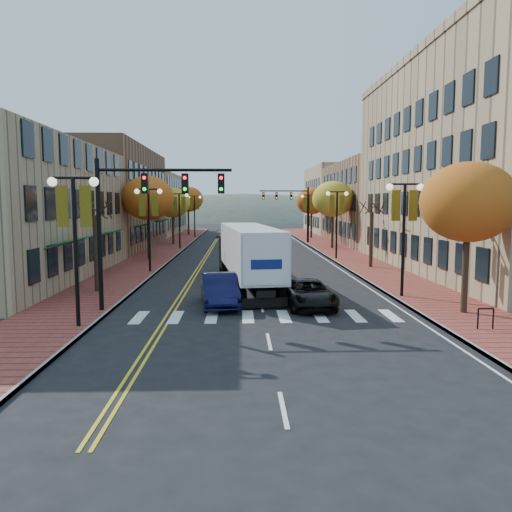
{
  "coord_description": "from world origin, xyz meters",
  "views": [
    {
      "loc": [
        -1.05,
        -19.7,
        5.04
      ],
      "look_at": [
        -0.18,
        6.85,
        2.2
      ],
      "focal_mm": 35.0,
      "sensor_mm": 36.0,
      "label": 1
    }
  ],
  "objects": [
    {
      "name": "lamp_left_c",
      "position": [
        -7.5,
        34.0,
        4.29
      ],
      "size": [
        1.96,
        0.36,
        6.05
      ],
      "color": "black",
      "rests_on": "ground"
    },
    {
      "name": "lamp_left_b",
      "position": [
        -7.5,
        16.0,
        4.29
      ],
      "size": [
        1.96,
        0.36,
        6.05
      ],
      "color": "black",
      "rests_on": "ground"
    },
    {
      "name": "traffic_mast_near",
      "position": [
        -5.48,
        3.0,
        4.92
      ],
      "size": [
        6.1,
        0.35,
        7.0
      ],
      "color": "black",
      "rests_on": "ground"
    },
    {
      "name": "tree_left_d",
      "position": [
        -9.0,
        58.0,
        5.6
      ],
      "size": [
        4.61,
        4.61,
        7.42
      ],
      "color": "#382619",
      "rests_on": "sidewalk_left"
    },
    {
      "name": "lamp_right_c",
      "position": [
        7.5,
        42.0,
        4.29
      ],
      "size": [
        1.96,
        0.36,
        6.05
      ],
      "color": "black",
      "rests_on": "ground"
    },
    {
      "name": "lamp_left_a",
      "position": [
        -7.5,
        0.0,
        4.29
      ],
      "size": [
        1.96,
        0.36,
        6.05
      ],
      "color": "black",
      "rests_on": "ground"
    },
    {
      "name": "building_right_far",
      "position": [
        18.5,
        64.0,
        5.5
      ],
      "size": [
        15.0,
        20.0,
        11.0
      ],
      "primitive_type": "cube",
      "color": "#9E8966",
      "rests_on": "ground"
    },
    {
      "name": "building_left_mid",
      "position": [
        -17.0,
        36.0,
        5.5
      ],
      "size": [
        12.0,
        24.0,
        11.0
      ],
      "primitive_type": "cube",
      "color": "brown",
      "rests_on": "ground"
    },
    {
      "name": "car_far_silver",
      "position": [
        2.43,
        56.77,
        0.63
      ],
      "size": [
        1.88,
        4.4,
        1.27
      ],
      "primitive_type": "imported",
      "rotation": [
        0.0,
        0.0,
        -0.02
      ],
      "color": "#93939A",
      "rests_on": "ground"
    },
    {
      "name": "lamp_left_d",
      "position": [
        -7.5,
        52.0,
        4.29
      ],
      "size": [
        1.96,
        0.36,
        6.05
      ],
      "color": "black",
      "rests_on": "ground"
    },
    {
      "name": "black_suv",
      "position": [
        2.28,
        4.03,
        0.66
      ],
      "size": [
        2.46,
        4.89,
        1.33
      ],
      "primitive_type": "imported",
      "rotation": [
        0.0,
        0.0,
        0.05
      ],
      "color": "black",
      "rests_on": "ground"
    },
    {
      "name": "traffic_mast_far",
      "position": [
        5.48,
        42.0,
        4.92
      ],
      "size": [
        6.1,
        0.34,
        7.0
      ],
      "color": "black",
      "rests_on": "ground"
    },
    {
      "name": "tree_right_b",
      "position": [
        9.0,
        18.0,
        2.25
      ],
      "size": [
        0.28,
        0.28,
        4.2
      ],
      "color": "#382619",
      "rests_on": "sidewalk_right"
    },
    {
      "name": "lamp_right_b",
      "position": [
        7.5,
        24.0,
        4.29
      ],
      "size": [
        1.96,
        0.36,
        6.05
      ],
      "color": "black",
      "rests_on": "ground"
    },
    {
      "name": "semi_truck",
      "position": [
        -0.63,
        10.31,
        2.14
      ],
      "size": [
        3.98,
        14.84,
        3.67
      ],
      "rotation": [
        0.0,
        0.0,
        0.11
      ],
      "color": "black",
      "rests_on": "ground"
    },
    {
      "name": "lamp_right_a",
      "position": [
        7.5,
        6.0,
        4.29
      ],
      "size": [
        1.96,
        0.36,
        6.05
      ],
      "color": "black",
      "rests_on": "ground"
    },
    {
      "name": "navy_sedan",
      "position": [
        -2.06,
        4.47,
        0.79
      ],
      "size": [
        2.21,
        4.95,
        1.58
      ],
      "primitive_type": "imported",
      "rotation": [
        0.0,
        0.0,
        0.12
      ],
      "color": "black",
      "rests_on": "ground"
    },
    {
      "name": "car_far_white",
      "position": [
        -3.37,
        54.06,
        0.81
      ],
      "size": [
        2.4,
        4.91,
        1.61
      ],
      "primitive_type": "imported",
      "rotation": [
        0.0,
        0.0,
        -0.11
      ],
      "color": "silver",
      "rests_on": "ground"
    },
    {
      "name": "tree_left_a",
      "position": [
        -9.0,
        8.0,
        2.25
      ],
      "size": [
        0.28,
        0.28,
        4.2
      ],
      "color": "#382619",
      "rests_on": "sidewalk_left"
    },
    {
      "name": "tree_left_c",
      "position": [
        -9.0,
        40.0,
        5.05
      ],
      "size": [
        4.16,
        4.16,
        6.69
      ],
      "color": "#382619",
      "rests_on": "sidewalk_left"
    },
    {
      "name": "ground",
      "position": [
        0.0,
        0.0,
        0.0
      ],
      "size": [
        200.0,
        200.0,
        0.0
      ],
      "primitive_type": "plane",
      "color": "black",
      "rests_on": "ground"
    },
    {
      "name": "tree_right_d",
      "position": [
        9.0,
        50.0,
        5.29
      ],
      "size": [
        4.35,
        4.35,
        7.0
      ],
      "color": "#382619",
      "rests_on": "sidewalk_right"
    },
    {
      "name": "car_far_oncoming",
      "position": [
        0.5,
        64.94,
        0.76
      ],
      "size": [
        1.96,
        4.72,
        1.52
      ],
      "primitive_type": "imported",
      "rotation": [
        0.0,
        0.0,
        3.06
      ],
      "color": "#B6B8BF",
      "rests_on": "ground"
    },
    {
      "name": "building_right_near",
      "position": [
        18.5,
        16.0,
        7.5
      ],
      "size": [
        15.0,
        28.0,
        15.0
      ],
      "primitive_type": "cube",
      "color": "#997F5B",
      "rests_on": "ground"
    },
    {
      "name": "tree_right_a",
      "position": [
        9.0,
        2.0,
        5.05
      ],
      "size": [
        4.16,
        4.16,
        6.69
      ],
      "color": "#382619",
      "rests_on": "sidewalk_right"
    },
    {
      "name": "tree_left_b",
      "position": [
        -9.0,
        24.0,
        5.45
      ],
      "size": [
        4.48,
        4.48,
        7.21
      ],
      "color": "#382619",
      "rests_on": "sidewalk_left"
    },
    {
      "name": "building_left_far",
      "position": [
        -17.0,
        61.0,
        4.75
      ],
      "size": [
        12.0,
        26.0,
        9.5
      ],
      "primitive_type": "cube",
      "color": "#9E8966",
      "rests_on": "ground"
    },
    {
      "name": "building_right_mid",
      "position": [
        18.5,
        42.0,
        5.0
      ],
      "size": [
        15.0,
        24.0,
        10.0
      ],
      "primitive_type": "cube",
      "color": "brown",
      "rests_on": "ground"
    },
    {
      "name": "tree_right_c",
      "position": [
        9.0,
        34.0,
        5.45
      ],
      "size": [
        4.48,
        4.48,
        7.21
      ],
      "color": "#382619",
      "rests_on": "sidewalk_right"
    },
    {
      "name": "sidewalk_left",
      "position": [
        -9.0,
        32.5,
        0.07
      ],
      "size": [
        4.0,
        85.0,
        0.15
      ],
      "primitive_type": "cube",
      "color": "brown",
      "rests_on": "ground"
    },
    {
      "name": "sidewalk_right",
      "position": [
        9.0,
        32.5,
        0.07
      ],
      "size": [
        4.0,
        85.0,
        0.15
      ],
      "primitive_type": "cube",
      "color": "brown",
      "rests_on": "ground"
    }
  ]
}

